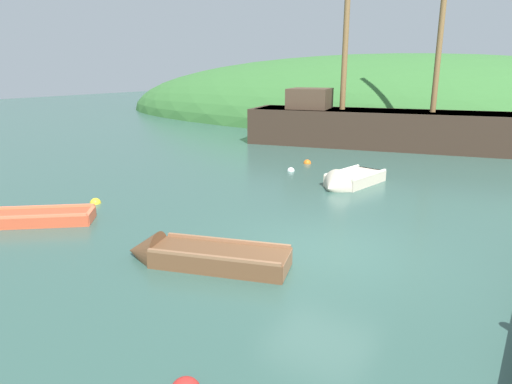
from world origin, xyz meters
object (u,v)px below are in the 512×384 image
object	(u,v)px
sailing_ship	(377,132)
rowboat_far	(14,221)
rowboat_outer_right	(348,182)
rowboat_portside	(197,258)
buoy_yellow	(96,203)
buoy_white	(291,171)
buoy_orange	(307,163)

from	to	relation	value
sailing_ship	rowboat_far	distance (m)	18.41
rowboat_outer_right	rowboat_portside	xyz separation A→B (m)	(-0.18, -8.18, -0.01)
buoy_yellow	rowboat_outer_right	bearing A→B (deg)	47.66
buoy_white	buoy_orange	xyz separation A→B (m)	(-0.14, 1.76, 0.00)
rowboat_portside	buoy_yellow	world-z (taller)	rowboat_portside
rowboat_outer_right	rowboat_portside	world-z (taller)	rowboat_outer_right
buoy_white	buoy_yellow	distance (m)	8.00
rowboat_outer_right	buoy_white	xyz separation A→B (m)	(-2.92, 1.05, -0.14)
buoy_yellow	buoy_orange	world-z (taller)	same
rowboat_far	rowboat_outer_right	bearing A→B (deg)	-164.26
rowboat_portside	rowboat_far	distance (m)	5.92
rowboat_portside	buoy_yellow	xyz separation A→B (m)	(-5.65, 1.78, -0.14)
buoy_yellow	buoy_orange	bearing A→B (deg)	73.26
sailing_ship	rowboat_outer_right	xyz separation A→B (m)	(2.00, -9.05, -0.60)
rowboat_portside	buoy_yellow	distance (m)	5.92
rowboat_far	buoy_yellow	world-z (taller)	rowboat_far
sailing_ship	buoy_yellow	bearing A→B (deg)	-116.93
buoy_white	buoy_orange	world-z (taller)	buoy_orange
sailing_ship	buoy_orange	xyz separation A→B (m)	(-1.06, -6.24, -0.74)
rowboat_far	buoy_yellow	distance (m)	2.50
buoy_white	buoy_yellow	size ratio (longest dim) A/B	0.89
sailing_ship	rowboat_portside	xyz separation A→B (m)	(1.82, -17.23, -0.61)
rowboat_outer_right	buoy_white	world-z (taller)	rowboat_outer_right
rowboat_far	sailing_ship	bearing A→B (deg)	-142.73
buoy_orange	rowboat_portside	bearing A→B (deg)	-75.34
rowboat_portside	buoy_orange	size ratio (longest dim) A/B	10.99
rowboat_portside	buoy_white	distance (m)	9.63
rowboat_far	buoy_orange	world-z (taller)	rowboat_far
sailing_ship	rowboat_portside	size ratio (longest dim) A/B	4.43
buoy_white	buoy_yellow	bearing A→B (deg)	-111.32
rowboat_far	buoy_white	bearing A→B (deg)	-147.50
buoy_yellow	rowboat_portside	bearing A→B (deg)	-17.50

